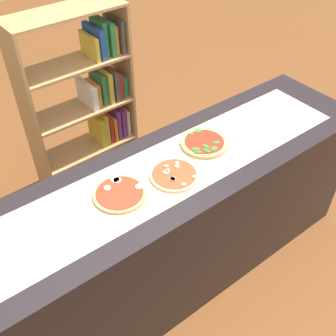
{
  "coord_description": "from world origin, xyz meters",
  "views": [
    {
      "loc": [
        -0.94,
        -1.24,
        2.33
      ],
      "look_at": [
        0.0,
        0.0,
        0.96
      ],
      "focal_mm": 42.52,
      "sensor_mm": 36.0,
      "label": 1
    }
  ],
  "objects_px": {
    "pizza_mushroom_1": "(174,175)",
    "pizza_spinach_2": "(204,143)",
    "pizza_mozzarella_0": "(120,194)",
    "bookshelf": "(95,108)"
  },
  "relations": [
    {
      "from": "pizza_spinach_2",
      "to": "bookshelf",
      "type": "bearing_deg",
      "value": 96.81
    },
    {
      "from": "pizza_mushroom_1",
      "to": "bookshelf",
      "type": "relative_size",
      "value": 0.18
    },
    {
      "from": "pizza_mozzarella_0",
      "to": "bookshelf",
      "type": "distance_m",
      "value": 1.26
    },
    {
      "from": "pizza_mozzarella_0",
      "to": "pizza_spinach_2",
      "type": "relative_size",
      "value": 0.97
    },
    {
      "from": "pizza_mushroom_1",
      "to": "pizza_spinach_2",
      "type": "relative_size",
      "value": 0.94
    },
    {
      "from": "pizza_mushroom_1",
      "to": "pizza_mozzarella_0",
      "type": "bearing_deg",
      "value": 170.0
    },
    {
      "from": "pizza_mozzarella_0",
      "to": "pizza_mushroom_1",
      "type": "xyz_separation_m",
      "value": [
        0.3,
        -0.05,
        -0.0
      ]
    },
    {
      "from": "pizza_mozzarella_0",
      "to": "pizza_spinach_2",
      "type": "xyz_separation_m",
      "value": [
        0.6,
        0.05,
        0.0
      ]
    },
    {
      "from": "pizza_mushroom_1",
      "to": "pizza_spinach_2",
      "type": "distance_m",
      "value": 0.32
    },
    {
      "from": "pizza_mozzarella_0",
      "to": "bookshelf",
      "type": "bearing_deg",
      "value": 67.74
    }
  ]
}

